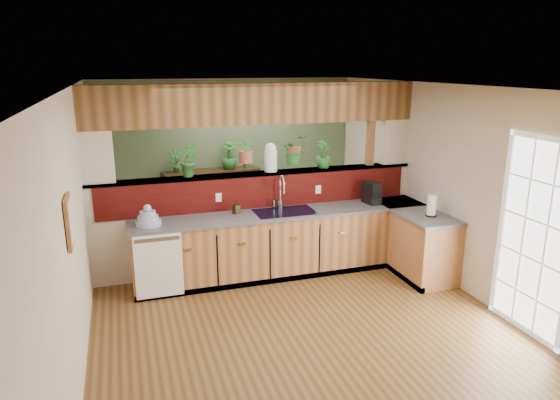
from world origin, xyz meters
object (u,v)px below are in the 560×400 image
object	(u,v)px
glass_jar	(271,157)
shelving_console	(212,201)
coffee_maker	(372,194)
paper_towel	(432,206)
dish_stack	(148,219)
faucet	(281,191)
soap_dispenser	(236,207)

from	to	relation	value
glass_jar	shelving_console	bearing A→B (deg)	105.07
coffee_maker	glass_jar	size ratio (longest dim) A/B	0.77
paper_towel	glass_jar	distance (m)	2.26
coffee_maker	shelving_console	world-z (taller)	coffee_maker
glass_jar	shelving_console	xyz separation A→B (m)	(-0.51, 1.90, -1.09)
glass_jar	shelving_console	size ratio (longest dim) A/B	0.24
dish_stack	paper_towel	bearing A→B (deg)	-11.61
faucet	coffee_maker	bearing A→B (deg)	-6.25
coffee_maker	glass_jar	bearing A→B (deg)	157.19
coffee_maker	paper_towel	distance (m)	0.91
paper_towel	shelving_console	bearing A→B (deg)	127.82
coffee_maker	soap_dispenser	bearing A→B (deg)	168.77
paper_towel	coffee_maker	bearing A→B (deg)	119.78
faucet	coffee_maker	distance (m)	1.35
coffee_maker	shelving_console	bearing A→B (deg)	122.05
soap_dispenser	glass_jar	distance (m)	0.87
soap_dispenser	shelving_console	xyz separation A→B (m)	(0.05, 2.16, -0.49)
dish_stack	coffee_maker	bearing A→B (deg)	0.99
faucet	paper_towel	world-z (taller)	faucet
coffee_maker	paper_towel	xyz separation A→B (m)	(0.45, -0.79, -0.00)
soap_dispenser	shelving_console	world-z (taller)	soap_dispenser
dish_stack	coffee_maker	distance (m)	3.13
faucet	soap_dispenser	distance (m)	0.67
faucet	coffee_maker	xyz separation A→B (m)	(1.33, -0.15, -0.12)
soap_dispenser	glass_jar	xyz separation A→B (m)	(0.56, 0.26, 0.60)
dish_stack	glass_jar	xyz separation A→B (m)	(1.72, 0.42, 0.61)
dish_stack	paper_towel	xyz separation A→B (m)	(3.58, -0.74, 0.06)
soap_dispenser	paper_towel	bearing A→B (deg)	-20.23
dish_stack	shelving_console	xyz separation A→B (m)	(1.21, 2.32, -0.48)
soap_dispenser	paper_towel	xyz separation A→B (m)	(2.43, -0.89, 0.05)
coffee_maker	dish_stack	bearing A→B (deg)	172.76
soap_dispenser	faucet	bearing A→B (deg)	3.79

